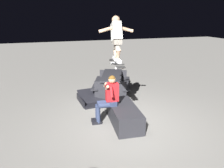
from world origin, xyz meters
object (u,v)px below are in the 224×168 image
(skateboard, at_px, (117,64))
(skater_airborne, at_px, (116,37))
(ledge_box_main, at_px, (124,115))
(person_sitting_on_ledge, at_px, (108,97))
(picnic_table_back, at_px, (112,81))
(kicker_ramp, at_px, (95,100))

(skateboard, distance_m, skater_airborne, 0.69)
(ledge_box_main, relative_size, person_sitting_on_ledge, 1.15)
(skater_airborne, relative_size, picnic_table_back, 0.54)
(skateboard, bearing_deg, person_sitting_on_ledge, 77.21)
(person_sitting_on_ledge, xyz_separation_m, skateboard, (-0.05, -0.22, 0.90))
(kicker_ramp, bearing_deg, skateboard, -169.90)
(ledge_box_main, distance_m, person_sitting_on_ledge, 0.66)
(skateboard, bearing_deg, picnic_table_back, -14.14)
(skater_airborne, xyz_separation_m, picnic_table_back, (2.08, -0.53, -1.84))
(kicker_ramp, height_order, picnic_table_back, picnic_table_back)
(skater_airborne, bearing_deg, kicker_ramp, 10.69)
(skater_airborne, height_order, picnic_table_back, skater_airborne)
(skateboard, relative_size, picnic_table_back, 0.50)
(person_sitting_on_ledge, bearing_deg, ledge_box_main, -121.29)
(skater_airborne, distance_m, kicker_ramp, 2.72)
(person_sitting_on_ledge, relative_size, skateboard, 1.29)
(ledge_box_main, height_order, skater_airborne, skater_airborne)
(skateboard, height_order, skater_airborne, skater_airborne)
(person_sitting_on_ledge, relative_size, skater_airborne, 1.19)
(skater_airborne, bearing_deg, skateboard, 174.21)
(person_sitting_on_ledge, bearing_deg, picnic_table_back, -20.05)
(picnic_table_back, bearing_deg, ledge_box_main, 170.63)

